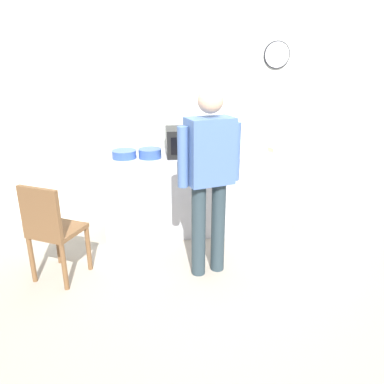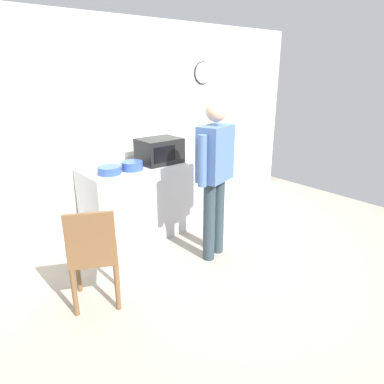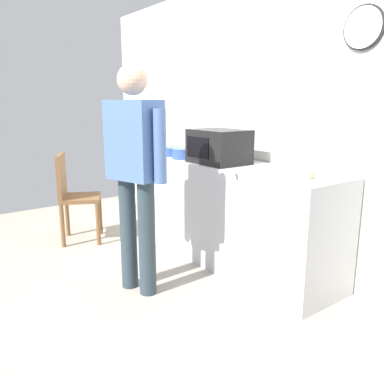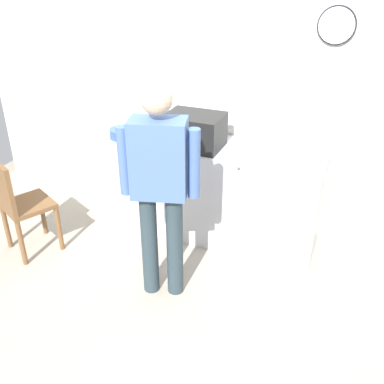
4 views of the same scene
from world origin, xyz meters
name	(u,v)px [view 4 (image 4 of 4)]	position (x,y,z in m)	size (l,w,h in m)	color
ground_plane	(151,309)	(0.00, 0.00, 0.00)	(6.00, 6.00, 0.00)	#9E9384
back_wall	(222,93)	(0.00, 1.60, 1.30)	(5.40, 0.13, 2.60)	silver
kitchen_counter	(208,190)	(0.02, 1.22, 0.46)	(2.11, 0.62, 0.93)	#B7B7BC
microwave	(194,131)	(-0.09, 1.14, 1.08)	(0.50, 0.39, 0.30)	black
sandwich_plate	(301,162)	(0.86, 1.12, 0.95)	(0.23, 0.23, 0.07)	white
salad_bowl	(148,137)	(-0.52, 1.07, 0.97)	(0.24, 0.24, 0.10)	#33519E
cereal_bowl	(123,133)	(-0.80, 1.09, 0.97)	(0.26, 0.26, 0.09)	#33519E
fork_utensil	(236,163)	(0.36, 0.93, 0.93)	(0.17, 0.02, 0.01)	silver
spoon_utensil	(266,152)	(0.55, 1.24, 0.93)	(0.17, 0.02, 0.01)	silver
person_standing	(160,180)	(-0.01, 0.25, 1.02)	(0.57, 0.34, 1.73)	#2A3941
wooden_chair	(19,202)	(-1.42, 0.26, 0.52)	(0.54, 0.54, 0.94)	brown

